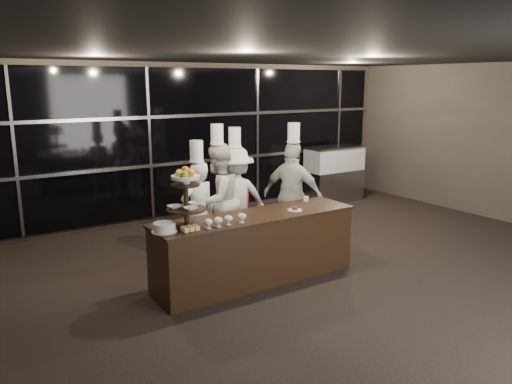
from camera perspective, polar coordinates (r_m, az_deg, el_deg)
room at (r=6.16m, az=16.10°, el=1.33°), size 10.00×10.00×10.00m
window_wall at (r=10.06m, az=-5.70°, el=5.94°), size 8.60×0.10×2.80m
buffet_counter at (r=6.73m, az=-0.03°, el=-6.37°), size 2.84×0.74×0.92m
display_stand at (r=6.02m, az=-8.02°, el=-0.12°), size 0.48×0.48×0.74m
compotes at (r=6.09m, az=-3.64°, el=-3.14°), size 0.58×0.11×0.12m
layer_cake at (r=5.95m, az=-10.45°, el=-4.01°), size 0.30×0.30×0.11m
pastry_squares at (r=5.96m, az=-7.53°, el=-4.12°), size 0.19×0.13×0.05m
small_plate at (r=6.83m, az=4.45°, el=-2.00°), size 0.20×0.20×0.05m
chef_cup at (r=7.38m, az=5.73°, el=-0.77°), size 0.08×0.08×0.07m
display_case at (r=11.28m, az=8.92°, el=2.38°), size 1.34×0.58×1.24m
chef_a at (r=7.33m, az=-6.64°, el=-2.15°), size 0.60×0.44×1.83m
chef_b at (r=7.66m, az=-4.35°, el=-0.85°), size 1.01×0.89×2.03m
chef_c at (r=7.85m, az=-2.39°, el=-0.75°), size 1.13×0.73×1.96m
chef_d at (r=7.96m, az=4.22°, el=-0.33°), size 0.85×1.09×2.02m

